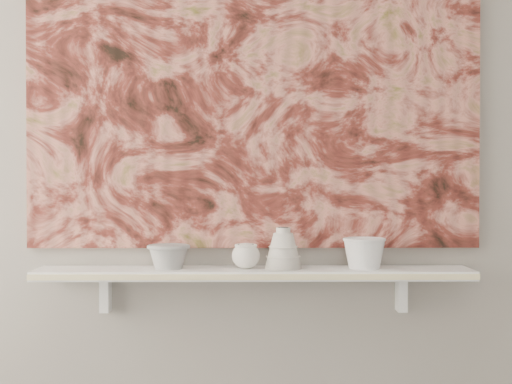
{
  "coord_description": "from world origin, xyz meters",
  "views": [
    {
      "loc": [
        -0.02,
        -0.78,
        1.21
      ],
      "look_at": [
        0.01,
        1.49,
        1.18
      ],
      "focal_mm": 50.0,
      "sensor_mm": 36.0,
      "label": 1
    }
  ],
  "objects_px": {
    "cup_cream": "(246,256)",
    "shelf": "(254,273)",
    "painting": "(254,82)",
    "bowl_white": "(364,253)",
    "bell_vessel": "(283,248)",
    "bowl_grey": "(169,256)"
  },
  "relations": [
    {
      "from": "shelf",
      "to": "bowl_white",
      "type": "height_order",
      "value": "bowl_white"
    },
    {
      "from": "bell_vessel",
      "to": "bowl_white",
      "type": "xyz_separation_m",
      "value": [
        0.26,
        0.0,
        -0.02
      ]
    },
    {
      "from": "shelf",
      "to": "bell_vessel",
      "type": "bearing_deg",
      "value": 0.0
    },
    {
      "from": "shelf",
      "to": "bowl_white",
      "type": "bearing_deg",
      "value": 0.0
    },
    {
      "from": "bowl_grey",
      "to": "bowl_white",
      "type": "relative_size",
      "value": 1.01
    },
    {
      "from": "bell_vessel",
      "to": "bowl_white",
      "type": "bearing_deg",
      "value": 0.0
    },
    {
      "from": "painting",
      "to": "cup_cream",
      "type": "xyz_separation_m",
      "value": [
        -0.03,
        -0.08,
        -0.57
      ]
    },
    {
      "from": "shelf",
      "to": "bowl_grey",
      "type": "xyz_separation_m",
      "value": [
        -0.27,
        0.0,
        0.06
      ]
    },
    {
      "from": "painting",
      "to": "bowl_grey",
      "type": "relative_size",
      "value": 10.76
    },
    {
      "from": "bowl_white",
      "to": "painting",
      "type": "bearing_deg",
      "value": 167.26
    },
    {
      "from": "cup_cream",
      "to": "shelf",
      "type": "bearing_deg",
      "value": 0.0
    },
    {
      "from": "cup_cream",
      "to": "bell_vessel",
      "type": "relative_size",
      "value": 0.68
    },
    {
      "from": "painting",
      "to": "bowl_grey",
      "type": "xyz_separation_m",
      "value": [
        -0.27,
        -0.08,
        -0.57
      ]
    },
    {
      "from": "shelf",
      "to": "bowl_grey",
      "type": "bearing_deg",
      "value": 180.0
    },
    {
      "from": "painting",
      "to": "cup_cream",
      "type": "distance_m",
      "value": 0.58
    },
    {
      "from": "shelf",
      "to": "painting",
      "type": "xyz_separation_m",
      "value": [
        0.0,
        0.08,
        0.62
      ]
    },
    {
      "from": "shelf",
      "to": "bell_vessel",
      "type": "xyz_separation_m",
      "value": [
        0.09,
        0.0,
        0.08
      ]
    },
    {
      "from": "shelf",
      "to": "bowl_grey",
      "type": "height_order",
      "value": "bowl_grey"
    },
    {
      "from": "bowl_grey",
      "to": "painting",
      "type": "bearing_deg",
      "value": 16.35
    },
    {
      "from": "shelf",
      "to": "painting",
      "type": "relative_size",
      "value": 0.93
    },
    {
      "from": "cup_cream",
      "to": "bell_vessel",
      "type": "bearing_deg",
      "value": 0.0
    },
    {
      "from": "painting",
      "to": "bowl_white",
      "type": "bearing_deg",
      "value": -12.74
    }
  ]
}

